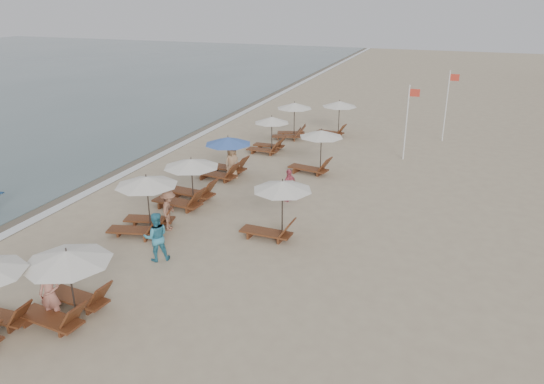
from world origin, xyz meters
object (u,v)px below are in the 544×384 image
(lounger_station_4, at_px, (224,157))
(inland_station_0, at_px, (275,204))
(lounger_station_6, at_px, (291,119))
(beachgoer_near, at_px, (50,294))
(lounger_station_3, at_px, (186,182))
(beachgoer_mid_b, at_px, (169,210))
(flag_pole_near, at_px, (407,119))
(beachgoer_far_a, at_px, (289,185))
(beachgoer_far_b, at_px, (232,162))
(lounger_station_5, at_px, (268,135))
(inland_station_2, at_px, (336,113))
(lounger_station_1, at_px, (65,283))
(inland_station_1, at_px, (315,148))
(beachgoer_mid_a, at_px, (156,237))
(lounger_station_2, at_px, (143,203))

(lounger_station_4, distance_m, inland_station_0, 7.42)
(lounger_station_6, xyz_separation_m, beachgoer_near, (-0.12, -21.12, -0.39))
(lounger_station_3, xyz_separation_m, beachgoer_mid_b, (0.63, -2.56, -0.20))
(flag_pole_near, bearing_deg, beachgoer_far_a, -116.52)
(flag_pole_near, bearing_deg, beachgoer_far_b, -140.85)
(lounger_station_5, xyz_separation_m, beachgoer_far_b, (-0.05, -4.99, -0.18))
(beachgoer_far_a, bearing_deg, lounger_station_6, -141.84)
(lounger_station_3, distance_m, beachgoer_far_b, 3.78)
(lounger_station_4, height_order, beachgoer_far_b, lounger_station_4)
(beachgoer_far_a, xyz_separation_m, beachgoer_far_b, (-3.61, 1.87, 0.11))
(lounger_station_6, distance_m, beachgoer_mid_b, 14.71)
(lounger_station_6, relative_size, beachgoer_near, 1.46)
(beachgoer_mid_b, bearing_deg, inland_station_0, -97.15)
(lounger_station_5, bearing_deg, lounger_station_6, 85.07)
(lounger_station_6, bearing_deg, beachgoer_mid_b, -90.63)
(lounger_station_3, xyz_separation_m, lounger_station_6, (0.79, 12.14, 0.22))
(beachgoer_mid_b, bearing_deg, beachgoer_far_a, -55.16)
(flag_pole_near, bearing_deg, inland_station_2, 141.68)
(lounger_station_3, height_order, inland_station_2, inland_station_2)
(lounger_station_3, xyz_separation_m, inland_station_0, (4.73, -1.81, 0.36))
(lounger_station_1, distance_m, beachgoer_mid_b, 6.17)
(lounger_station_5, xyz_separation_m, beachgoer_far_a, (3.55, -6.86, -0.29))
(lounger_station_3, relative_size, inland_station_0, 1.06)
(lounger_station_4, height_order, beachgoer_near, lounger_station_4)
(lounger_station_1, relative_size, lounger_station_6, 1.10)
(inland_station_0, bearing_deg, inland_station_1, 94.81)
(lounger_station_6, bearing_deg, lounger_station_5, -94.93)
(lounger_station_6, distance_m, inland_station_2, 2.99)
(beachgoer_near, xyz_separation_m, beachgoer_mid_b, (-0.04, 6.42, -0.04))
(lounger_station_1, relative_size, lounger_station_5, 1.15)
(beachgoer_far_a, bearing_deg, lounger_station_1, 4.45)
(lounger_station_4, distance_m, inland_station_1, 4.65)
(lounger_station_4, xyz_separation_m, flag_pole_near, (8.14, 6.12, 1.28))
(inland_station_2, relative_size, beachgoer_far_b, 1.51)
(lounger_station_3, bearing_deg, beachgoer_far_a, 24.93)
(beachgoer_mid_a, xyz_separation_m, beachgoer_far_a, (2.53, 6.77, -0.14))
(lounger_station_2, bearing_deg, inland_station_2, 78.48)
(lounger_station_2, height_order, beachgoer_near, lounger_station_2)
(beachgoer_mid_a, bearing_deg, lounger_station_4, -116.61)
(lounger_station_4, height_order, lounger_station_6, lounger_station_6)
(inland_station_1, relative_size, beachgoer_far_b, 1.64)
(flag_pole_near, bearing_deg, inland_station_1, -135.31)
(lounger_station_1, xyz_separation_m, inland_station_0, (3.73, 6.91, 0.25))
(lounger_station_1, height_order, lounger_station_3, lounger_station_1)
(lounger_station_2, distance_m, lounger_station_3, 3.05)
(lounger_station_4, height_order, flag_pole_near, flag_pole_near)
(lounger_station_1, xyz_separation_m, beachgoer_mid_a, (0.52, 3.83, -0.24))
(beachgoer_mid_a, bearing_deg, beachgoer_far_a, -147.26)
(lounger_station_1, relative_size, inland_station_2, 1.06)
(lounger_station_1, relative_size, inland_station_1, 0.97)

